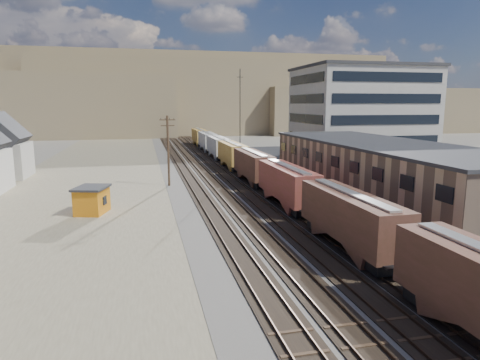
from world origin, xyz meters
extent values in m
plane|color=#6B6356|center=(0.00, 0.00, 0.00)|extent=(300.00, 300.00, 0.00)
cube|color=#4C4742|center=(0.00, 50.00, 0.03)|extent=(18.00, 200.00, 0.06)
cube|color=#6D614A|center=(-20.00, 40.00, 0.01)|extent=(24.00, 180.00, 0.03)
cube|color=#232326|center=(22.00, 35.00, 0.02)|extent=(26.00, 120.00, 0.04)
cube|color=black|center=(-5.00, 50.00, 0.10)|extent=(2.60, 200.00, 0.08)
cube|color=#38281E|center=(-5.72, 50.00, 0.22)|extent=(0.08, 200.00, 0.16)
cube|color=#38281E|center=(-4.28, 50.00, 0.22)|extent=(0.08, 200.00, 0.16)
cube|color=black|center=(-2.00, 50.00, 0.10)|extent=(2.60, 200.00, 0.08)
cube|color=#38281E|center=(-2.72, 50.00, 0.22)|extent=(0.08, 200.00, 0.16)
cube|color=#38281E|center=(-1.28, 50.00, 0.22)|extent=(0.08, 200.00, 0.16)
cube|color=black|center=(1.00, 50.00, 0.10)|extent=(2.60, 200.00, 0.08)
cube|color=#38281E|center=(0.28, 50.00, 0.22)|extent=(0.08, 200.00, 0.16)
cube|color=#38281E|center=(1.72, 50.00, 0.22)|extent=(0.08, 200.00, 0.16)
cube|color=black|center=(3.80, 50.00, 0.10)|extent=(2.60, 200.00, 0.08)
cube|color=#38281E|center=(3.08, 50.00, 0.22)|extent=(0.08, 200.00, 0.16)
cube|color=#38281E|center=(4.52, 50.00, 0.22)|extent=(0.08, 200.00, 0.16)
cube|color=black|center=(3.80, 0.95, 0.75)|extent=(2.20, 2.20, 0.90)
cube|color=black|center=(3.80, 6.00, 0.75)|extent=(2.20, 2.20, 0.90)
cube|color=black|center=(3.80, 16.15, 0.75)|extent=(2.20, 2.20, 0.90)
cube|color=#462C1E|center=(3.80, 11.07, 2.90)|extent=(3.00, 13.34, 3.40)
cube|color=#B7B7B2|center=(3.80, 11.07, 4.68)|extent=(0.90, 12.32, 0.16)
cube|color=black|center=(3.80, 21.20, 0.75)|extent=(2.20, 2.20, 0.90)
cube|color=black|center=(3.80, 31.35, 0.75)|extent=(2.20, 2.20, 0.90)
cube|color=brown|center=(3.80, 26.27, 2.90)|extent=(3.00, 13.34, 3.40)
cube|color=#B7B7B2|center=(3.80, 26.27, 4.68)|extent=(0.90, 12.33, 0.16)
cube|color=black|center=(3.80, 36.40, 0.75)|extent=(2.20, 2.20, 0.90)
cube|color=black|center=(3.80, 46.55, 0.75)|extent=(2.20, 2.20, 0.90)
cube|color=#462C1E|center=(3.80, 41.47, 2.90)|extent=(3.00, 13.34, 3.40)
cube|color=#B7B7B2|center=(3.80, 41.47, 4.68)|extent=(0.90, 12.33, 0.16)
cube|color=black|center=(3.80, 51.60, 0.75)|extent=(2.20, 2.20, 0.90)
cube|color=black|center=(3.80, 61.75, 0.75)|extent=(2.20, 2.20, 0.90)
cube|color=#BF8632|center=(3.80, 56.67, 2.90)|extent=(3.00, 13.34, 3.40)
cube|color=#B7B7B2|center=(3.80, 56.67, 4.68)|extent=(0.90, 12.33, 0.16)
cube|color=black|center=(3.80, 66.80, 0.75)|extent=(2.20, 2.20, 0.90)
cube|color=black|center=(3.80, 76.95, 0.75)|extent=(2.20, 2.20, 0.90)
cube|color=#B0AFA4|center=(3.80, 71.87, 2.90)|extent=(3.00, 13.34, 3.40)
cube|color=#B7B7B2|center=(3.80, 71.87, 4.68)|extent=(0.90, 12.32, 0.16)
cube|color=black|center=(3.80, 82.00, 0.75)|extent=(2.20, 2.20, 0.90)
cube|color=black|center=(3.80, 92.15, 0.75)|extent=(2.20, 2.20, 0.90)
cube|color=#B0AFA4|center=(3.80, 87.07, 2.90)|extent=(3.00, 13.34, 3.40)
cube|color=#B7B7B2|center=(3.80, 87.07, 4.68)|extent=(0.90, 12.32, 0.16)
cube|color=black|center=(3.80, 97.20, 0.75)|extent=(2.20, 2.20, 0.90)
cube|color=black|center=(3.80, 107.35, 0.75)|extent=(2.20, 2.20, 0.90)
cube|color=#BF8632|center=(3.80, 102.27, 2.90)|extent=(3.00, 13.34, 3.40)
cube|color=#B7B7B2|center=(3.80, 102.27, 4.68)|extent=(0.90, 12.32, 0.16)
cube|color=tan|center=(15.00, 25.00, 3.50)|extent=(12.00, 40.00, 7.00)
cube|color=#2D2D30|center=(15.00, 25.00, 7.10)|extent=(12.40, 40.40, 0.30)
cube|color=black|center=(8.95, 25.00, 2.20)|extent=(0.12, 36.00, 1.20)
cube|color=black|center=(8.95, 25.00, 5.20)|extent=(0.12, 36.00, 1.20)
cube|color=#9E998E|center=(28.00, 55.00, 9.00)|extent=(22.00, 18.00, 18.00)
cube|color=#2D2D30|center=(28.00, 55.00, 18.20)|extent=(22.60, 18.60, 0.50)
cube|color=black|center=(16.95, 55.00, 9.00)|extent=(0.12, 16.00, 16.00)
cube|color=black|center=(28.00, 45.95, 9.00)|extent=(20.00, 0.12, 16.00)
cylinder|color=#382619|center=(-8.50, 42.00, 5.00)|extent=(0.32, 0.32, 10.00)
cube|color=#382619|center=(-8.50, 42.00, 9.40)|extent=(2.20, 0.14, 0.14)
cube|color=#382619|center=(-8.50, 42.00, 8.60)|extent=(1.90, 0.14, 0.14)
cylinder|color=black|center=(-7.90, 42.00, 9.55)|extent=(0.08, 0.08, 0.22)
cylinder|color=black|center=(6.00, 60.00, 9.00)|extent=(0.16, 0.16, 18.00)
cube|color=black|center=(6.00, 60.00, 16.50)|extent=(1.20, 0.08, 0.08)
cube|color=#9E998E|center=(-34.00, 55.00, 2.75)|extent=(8.00, 8.00, 5.50)
cube|color=brown|center=(-60.00, 150.00, 11.00)|extent=(120.00, 40.00, 22.00)
cube|color=brown|center=(20.00, 160.00, 14.00)|extent=(140.00, 45.00, 28.00)
cube|color=brown|center=(90.00, 150.00, 9.00)|extent=(110.00, 38.00, 18.00)
cube|color=brown|center=(-10.00, 180.00, 16.00)|extent=(200.00, 60.00, 32.00)
cube|color=orange|center=(-17.49, 27.96, 1.36)|extent=(3.60, 4.22, 2.71)
cube|color=#2D2D30|center=(-17.49, 27.96, 2.81)|extent=(4.04, 4.67, 0.23)
cube|color=black|center=(-16.14, 27.58, 1.45)|extent=(0.33, 0.90, 0.90)
imported|color=navy|center=(26.72, 58.53, 0.68)|extent=(4.61, 5.31, 1.36)
imported|color=silver|center=(25.82, 60.22, 0.66)|extent=(2.07, 4.06, 1.33)
camera|label=1|loc=(-11.92, -18.90, 11.48)|focal=32.00mm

